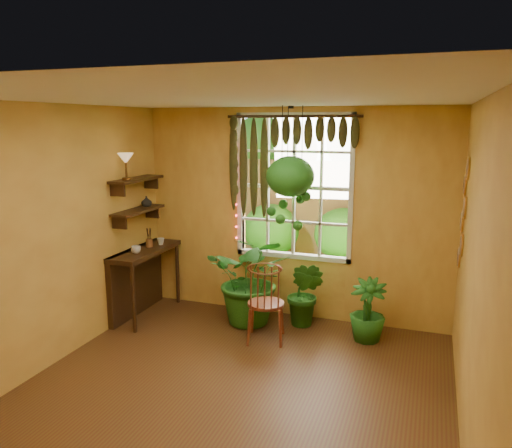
# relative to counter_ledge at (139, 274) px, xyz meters

# --- Properties ---
(floor) EXTENTS (4.50, 4.50, 0.00)m
(floor) POSITION_rel_counter_ledge_xyz_m (1.91, -1.60, -0.55)
(floor) COLOR #523717
(floor) RESTS_ON ground
(ceiling) EXTENTS (4.50, 4.50, 0.00)m
(ceiling) POSITION_rel_counter_ledge_xyz_m (1.91, -1.60, 2.15)
(ceiling) COLOR white
(ceiling) RESTS_ON wall_back
(wall_back) EXTENTS (4.00, 0.00, 4.00)m
(wall_back) POSITION_rel_counter_ledge_xyz_m (1.91, 0.65, 0.80)
(wall_back) COLOR #E3B44D
(wall_back) RESTS_ON floor
(wall_left) EXTENTS (0.00, 4.50, 4.50)m
(wall_left) POSITION_rel_counter_ledge_xyz_m (-0.09, -1.60, 0.80)
(wall_left) COLOR #E3B44D
(wall_left) RESTS_ON floor
(wall_right) EXTENTS (0.00, 4.50, 4.50)m
(wall_right) POSITION_rel_counter_ledge_xyz_m (3.91, -1.60, 0.80)
(wall_right) COLOR #E3B44D
(wall_right) RESTS_ON floor
(window) EXTENTS (1.52, 0.10, 1.86)m
(window) POSITION_rel_counter_ledge_xyz_m (1.91, 0.68, 1.15)
(window) COLOR white
(window) RESTS_ON wall_back
(valance_vine) EXTENTS (1.70, 0.12, 1.10)m
(valance_vine) POSITION_rel_counter_ledge_xyz_m (1.82, 0.56, 1.73)
(valance_vine) COLOR #37210F
(valance_vine) RESTS_ON window
(string_lights) EXTENTS (0.03, 0.03, 1.54)m
(string_lights) POSITION_rel_counter_ledge_xyz_m (1.15, 0.59, 1.20)
(string_lights) COLOR #FF2633
(string_lights) RESTS_ON window
(wall_plates) EXTENTS (0.04, 0.32, 1.10)m
(wall_plates) POSITION_rel_counter_ledge_xyz_m (3.89, 0.19, 1.00)
(wall_plates) COLOR beige
(wall_plates) RESTS_ON wall_right
(counter_ledge) EXTENTS (0.40, 1.20, 0.90)m
(counter_ledge) POSITION_rel_counter_ledge_xyz_m (0.00, 0.00, 0.00)
(counter_ledge) COLOR #37210F
(counter_ledge) RESTS_ON floor
(shelf_lower) EXTENTS (0.25, 0.90, 0.04)m
(shelf_lower) POSITION_rel_counter_ledge_xyz_m (0.03, 0.00, 0.85)
(shelf_lower) COLOR #37210F
(shelf_lower) RESTS_ON wall_left
(shelf_upper) EXTENTS (0.25, 0.90, 0.04)m
(shelf_upper) POSITION_rel_counter_ledge_xyz_m (0.03, 0.00, 1.25)
(shelf_upper) COLOR #37210F
(shelf_upper) RESTS_ON wall_left
(backyard) EXTENTS (14.00, 10.00, 12.00)m
(backyard) POSITION_rel_counter_ledge_xyz_m (2.15, 5.27, 0.73)
(backyard) COLOR #2E611B
(backyard) RESTS_ON ground
(windsor_chair) EXTENTS (0.51, 0.53, 1.14)m
(windsor_chair) POSITION_rel_counter_ledge_xyz_m (1.85, -0.25, -0.22)
(windsor_chair) COLOR maroon
(windsor_chair) RESTS_ON floor
(potted_plant_left) EXTENTS (1.12, 0.99, 1.17)m
(potted_plant_left) POSITION_rel_counter_ledge_xyz_m (1.52, 0.21, 0.04)
(potted_plant_left) COLOR #134815
(potted_plant_left) RESTS_ON floor
(potted_plant_mid) EXTENTS (0.56, 0.50, 0.85)m
(potted_plant_mid) POSITION_rel_counter_ledge_xyz_m (2.17, 0.33, -0.13)
(potted_plant_mid) COLOR #134815
(potted_plant_mid) RESTS_ON floor
(potted_plant_right) EXTENTS (0.43, 0.43, 0.74)m
(potted_plant_right) POSITION_rel_counter_ledge_xyz_m (2.95, 0.17, -0.18)
(potted_plant_right) COLOR #134815
(potted_plant_right) RESTS_ON floor
(hanging_basket) EXTENTS (0.58, 0.58, 1.46)m
(hanging_basket) POSITION_rel_counter_ledge_xyz_m (1.96, 0.30, 1.27)
(hanging_basket) COLOR black
(hanging_basket) RESTS_ON ceiling
(cup_a) EXTENTS (0.13, 0.13, 0.10)m
(cup_a) POSITION_rel_counter_ledge_xyz_m (0.13, -0.23, 0.40)
(cup_a) COLOR silver
(cup_a) RESTS_ON counter_ledge
(cup_b) EXTENTS (0.11, 0.11, 0.09)m
(cup_b) POSITION_rel_counter_ledge_xyz_m (0.19, 0.27, 0.39)
(cup_b) COLOR beige
(cup_b) RESTS_ON counter_ledge
(brush_jar) EXTENTS (0.09, 0.09, 0.32)m
(brush_jar) POSITION_rel_counter_ledge_xyz_m (0.11, 0.11, 0.47)
(brush_jar) COLOR brown
(brush_jar) RESTS_ON counter_ledge
(shelf_vase) EXTENTS (0.16, 0.16, 0.14)m
(shelf_vase) POSITION_rel_counter_ledge_xyz_m (0.04, 0.20, 0.94)
(shelf_vase) COLOR #B2AD99
(shelf_vase) RESTS_ON shelf_lower
(tiffany_lamp) EXTENTS (0.20, 0.20, 0.33)m
(tiffany_lamp) POSITION_rel_counter_ledge_xyz_m (0.05, -0.24, 1.51)
(tiffany_lamp) COLOR brown
(tiffany_lamp) RESTS_ON shelf_upper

